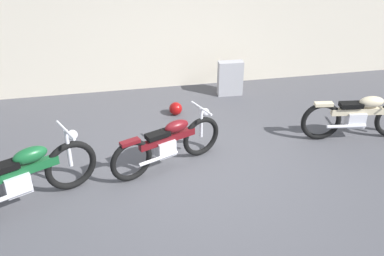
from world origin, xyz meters
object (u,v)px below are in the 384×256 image
Objects in this scene: stone_marker at (230,78)px; motorcycle_cream at (360,116)px; motorcycle_maroon at (169,143)px; helmet at (176,109)px; motorcycle_green at (21,177)px.

stone_marker is 0.37× the size of motorcycle_cream.
motorcycle_maroon is 0.91× the size of motorcycle_cream.
motorcycle_cream is at bearing -18.73° from motorcycle_maroon.
stone_marker is at bearing 28.59° from helmet.
helmet is at bearing -151.41° from stone_marker.
motorcycle_green is at bearing 172.68° from motorcycle_maroon.
motorcycle_cream reaches higher than stone_marker.
motorcycle_green reaches higher than motorcycle_cream.
stone_marker is 2.77m from motorcycle_cream.
motorcycle_maroon is at bearing -168.61° from motorcycle_cream.
helmet is at bearing 160.77° from motorcycle_cream.
motorcycle_green is (-2.10, -0.59, 0.06)m from motorcycle_maroon.
motorcycle_cream is (1.72, -2.16, 0.07)m from stone_marker.
motorcycle_maroon reaches higher than stone_marker.
motorcycle_maroon is 2.18m from motorcycle_green.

